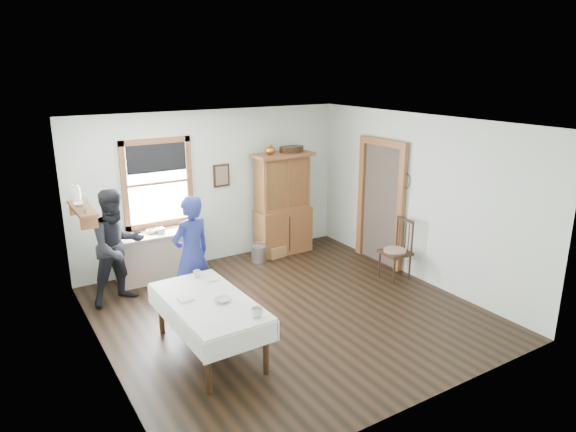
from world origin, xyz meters
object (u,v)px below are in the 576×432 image
(china_hutch, at_px, (283,204))
(figure_dark, at_px, (118,251))
(spindle_chair, at_px, (395,250))
(dining_table, at_px, (210,326))
(woman_blue, at_px, (192,259))
(work_counter, at_px, (158,256))
(wicker_basket, at_px, (275,251))
(pail, at_px, (259,253))

(china_hutch, relative_size, figure_dark, 1.18)
(spindle_chair, relative_size, figure_dark, 0.64)
(dining_table, relative_size, figure_dark, 1.11)
(china_hutch, relative_size, spindle_chair, 1.84)
(china_hutch, distance_m, dining_table, 3.73)
(woman_blue, bearing_deg, work_counter, -103.97)
(spindle_chair, distance_m, figure_dark, 4.36)
(wicker_basket, bearing_deg, china_hutch, 30.29)
(pail, bearing_deg, china_hutch, 17.01)
(spindle_chair, bearing_deg, dining_table, -168.93)
(spindle_chair, relative_size, woman_blue, 0.65)
(work_counter, relative_size, spindle_chair, 1.35)
(wicker_basket, distance_m, figure_dark, 3.02)
(dining_table, relative_size, pail, 6.14)
(china_hutch, relative_size, dining_table, 1.07)
(dining_table, relative_size, wicker_basket, 5.11)
(china_hutch, bearing_deg, figure_dark, -170.85)
(china_hutch, xyz_separation_m, pail, (-0.63, -0.19, -0.80))
(china_hutch, bearing_deg, woman_blue, -149.87)
(pail, distance_m, wicker_basket, 0.38)
(dining_table, distance_m, figure_dark, 2.17)
(dining_table, height_order, pail, dining_table)
(china_hutch, bearing_deg, pail, -163.35)
(china_hutch, bearing_deg, spindle_chair, -67.06)
(pail, height_order, figure_dark, figure_dark)
(china_hutch, xyz_separation_m, figure_dark, (-3.17, -0.53, -0.15))
(work_counter, distance_m, woman_blue, 1.45)
(work_counter, relative_size, china_hutch, 0.73)
(spindle_chair, relative_size, wicker_basket, 2.96)
(dining_table, bearing_deg, work_counter, 85.40)
(work_counter, height_order, wicker_basket, work_counter)
(dining_table, distance_m, pail, 3.12)
(china_hutch, relative_size, pail, 6.55)
(work_counter, distance_m, wicker_basket, 2.18)
(wicker_basket, xyz_separation_m, woman_blue, (-2.09, -1.23, 0.69))
(work_counter, xyz_separation_m, spindle_chair, (3.31, -2.10, 0.12))
(spindle_chair, distance_m, pail, 2.46)
(woman_blue, bearing_deg, figure_dark, -62.70)
(work_counter, bearing_deg, figure_dark, -142.65)
(work_counter, xyz_separation_m, wicker_basket, (2.15, -0.16, -0.29))
(wicker_basket, bearing_deg, spindle_chair, -59.15)
(figure_dark, bearing_deg, wicker_basket, -5.08)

